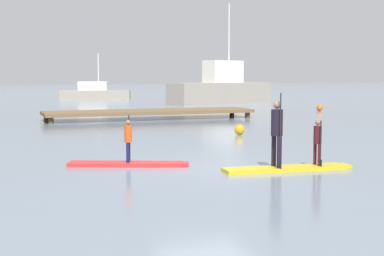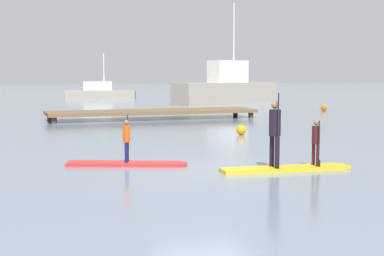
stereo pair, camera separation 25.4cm
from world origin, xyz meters
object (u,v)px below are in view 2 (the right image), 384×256
Objects in this scene: motor_boat_small_navy at (100,92)px; mooring_buoy_near at (241,130)px; paddler_child_front at (316,140)px; fishing_boat_green_midground at (226,89)px; paddleboard_near at (127,164)px; paddler_child_solo at (127,138)px; paddleboard_far at (286,169)px; paddler_adult at (275,129)px; mooring_buoy_mid at (324,108)px.

mooring_buoy_near is (-0.67, -35.44, -0.42)m from motor_boat_small_navy.
fishing_boat_green_midground is (10.55, 31.05, 0.45)m from paddler_child_front.
paddler_child_front is at bearing -108.76° from fishing_boat_green_midground.
mooring_buoy_near is at bearing 44.73° from paddleboard_near.
paddler_child_solo is at bearing 54.55° from paddleboard_near.
fishing_boat_green_midground is at bearing 69.83° from paddleboard_far.
paddleboard_far is at bearing -110.17° from fishing_boat_green_midground.
fishing_boat_green_midground reaches higher than paddleboard_near.
motor_boat_small_navy is at bearing 85.88° from paddleboard_far.
paddleboard_near is at bearing -99.35° from motor_boat_small_navy.
motor_boat_small_navy is (3.47, 43.68, -0.45)m from paddler_adult.
paddler_child_front reaches higher than mooring_buoy_mid.
paddleboard_near is 32.54m from fishing_boat_green_midground.
paddler_adult is (3.37, -2.13, 0.33)m from paddler_child_solo.
paddleboard_far is at bearing -106.70° from mooring_buoy_near.
mooring_buoy_near is 0.96× the size of mooring_buoy_mid.
paddler_adult is 1.61× the size of paddler_child_front.
paddler_adult reaches higher than paddler_child_front.
paddler_child_solo reaches higher than mooring_buoy_near.
fishing_boat_green_midground reaches higher than paddler_adult.
fishing_boat_green_midground is at bearing -57.16° from motor_boat_small_navy.
paddleboard_far is at bearing -30.25° from paddler_child_solo.
paddler_child_solo reaches higher than paddleboard_near.
paddler_child_solo is at bearing -135.28° from mooring_buoy_near.
motor_boat_small_navy is at bearing 85.46° from paddler_adult.
paddleboard_near is 0.92× the size of paddleboard_far.
paddler_adult is 0.19× the size of fishing_boat_green_midground.
motor_boat_small_navy is (3.15, 43.71, 0.58)m from paddleboard_far.
fishing_boat_green_midground is 15.18m from motor_boat_small_navy.
fishing_boat_green_midground is at bearing 102.75° from mooring_buoy_mid.
paddler_child_solo is at bearing 153.62° from paddler_child_front.
paddler_child_solo is 0.18× the size of motor_boat_small_navy.
paddler_child_front is at bearing -26.38° from paddler_child_solo.
paddler_adult is at bearing -32.10° from paddleboard_near.
paddleboard_far is 1.10m from paddler_child_front.
paddler_child_front is 43.85m from motor_boat_small_navy.
fishing_boat_green_midground is at bearing 62.39° from paddleboard_near.
paddleboard_near is 2.53× the size of paddler_child_solo.
paddleboard_near is 8.70m from mooring_buoy_near.
motor_boat_small_navy is at bearing 86.97° from paddler_child_front.
paddleboard_far is 33.00m from fishing_boat_green_midground.
paddler_child_front is at bearing -101.21° from mooring_buoy_near.
mooring_buoy_mid is (13.86, 19.96, 0.16)m from paddleboard_far.
paddleboard_far is 24.31m from mooring_buoy_mid.
paddleboard_near is at bearing 149.91° from paddleboard_far.
paddler_child_front is 0.17× the size of motor_boat_small_navy.
fishing_boat_green_midground is 23.31× the size of mooring_buoy_mid.
mooring_buoy_mid is at bearing 54.58° from paddler_adult.
paddler_adult is at bearing -125.42° from mooring_buoy_mid.
paddler_child_solo is 3.11× the size of mooring_buoy_near.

